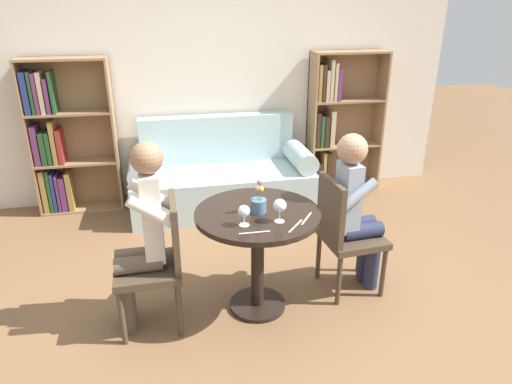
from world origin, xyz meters
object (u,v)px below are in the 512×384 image
object	(u,v)px
wine_glass_left	(244,212)
chair_left	(158,258)
flower_vase	(259,202)
bookshelf_left	(63,141)
bookshelf_right	(335,123)
chair_right	(344,231)
person_right	(357,208)
wine_glass_right	(280,206)
couch	(222,179)
person_left	(142,235)

from	to	relation	value
wine_glass_left	chair_left	bearing A→B (deg)	164.06
chair_left	flower_vase	bearing A→B (deg)	90.79
bookshelf_left	bookshelf_right	distance (m)	2.89
bookshelf_right	chair_right	xyz separation A→B (m)	(-0.67, -1.96, -0.27)
chair_left	flower_vase	distance (m)	0.75
bookshelf_left	bookshelf_right	xyz separation A→B (m)	(2.89, 0.00, 0.03)
person_right	wine_glass_left	distance (m)	0.94
chair_right	person_right	bearing A→B (deg)	-86.96
chair_left	person_right	xyz separation A→B (m)	(1.41, 0.12, 0.16)
bookshelf_left	wine_glass_right	world-z (taller)	bookshelf_left
bookshelf_right	chair_left	distance (m)	2.89
chair_right	bookshelf_left	bearing A→B (deg)	44.06
couch	chair_left	bearing A→B (deg)	-110.12
bookshelf_right	chair_left	size ratio (longest dim) A/B	1.72
couch	flower_vase	size ratio (longest dim) A/B	7.75
person_right	wine_glass_left	xyz separation A→B (m)	(-0.87, -0.28, 0.19)
bookshelf_left	wine_glass_left	xyz separation A→B (m)	(1.43, -2.23, 0.11)
bookshelf_left	bookshelf_right	size ratio (longest dim) A/B	1.00
person_left	chair_left	bearing A→B (deg)	90.27
couch	bookshelf_left	bearing A→B (deg)	170.36
couch	person_right	bearing A→B (deg)	-65.98
chair_left	flower_vase	size ratio (longest dim) A/B	3.77
person_left	person_right	world-z (taller)	person_left
couch	flower_vase	distance (m)	1.87
person_right	flower_vase	xyz separation A→B (m)	(-0.75, -0.11, 0.17)
person_left	person_right	distance (m)	1.51
chair_right	flower_vase	world-z (taller)	flower_vase
couch	flower_vase	xyz separation A→B (m)	(0.01, -1.80, 0.51)
flower_vase	person_right	bearing A→B (deg)	8.47
bookshelf_left	chair_left	size ratio (longest dim) A/B	1.72
person_right	person_left	bearing A→B (deg)	90.30
chair_left	couch	bearing A→B (deg)	159.49
chair_left	chair_right	distance (m)	1.33
bookshelf_right	flower_vase	size ratio (longest dim) A/B	6.48
bookshelf_left	person_left	distance (m)	2.23
chair_left	chair_right	world-z (taller)	same
flower_vase	bookshelf_right	bearing A→B (deg)	57.29
flower_vase	person_left	bearing A→B (deg)	-178.88
wine_glass_right	flower_vase	distance (m)	0.19
chair_right	wine_glass_left	size ratio (longest dim) A/B	6.67
chair_left	wine_glass_left	world-z (taller)	chair_left
bookshelf_right	chair_right	size ratio (longest dim) A/B	1.72
bookshelf_left	wine_glass_right	xyz separation A→B (m)	(1.66, -2.22, 0.13)
couch	bookshelf_left	size ratio (longest dim) A/B	1.20
wine_glass_right	wine_glass_left	bearing A→B (deg)	-178.88
flower_vase	couch	bearing A→B (deg)	90.18
chair_left	chair_right	size ratio (longest dim) A/B	1.00
chair_right	wine_glass_right	size ratio (longest dim) A/B	5.85
wine_glass_right	person_left	bearing A→B (deg)	170.12
wine_glass_left	bookshelf_right	bearing A→B (deg)	56.92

